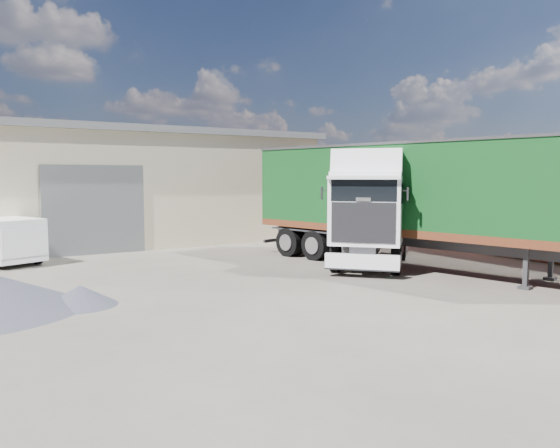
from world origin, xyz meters
TOP-DOWN VIEW (x-y plane):
  - ground at (0.00, 0.00)m, footprint 120.00×120.00m
  - brick_boundary_wall at (11.50, 6.00)m, footprint 0.35×26.00m
  - tractor_unit at (5.19, 1.65)m, footprint 5.86×5.66m
  - box_trailer at (6.57, 0.91)m, footprint 5.48×13.14m
  - panel_van at (-5.49, 9.52)m, footprint 2.93×4.38m

SIDE VIEW (x-z plane):
  - ground at x=0.00m, z-range 0.00..0.00m
  - panel_van at x=-5.49m, z-range 0.03..1.69m
  - brick_boundary_wall at x=11.50m, z-range 0.00..2.50m
  - tractor_unit at x=5.19m, z-range -0.32..3.71m
  - box_trailer at x=6.57m, z-range 0.47..4.74m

